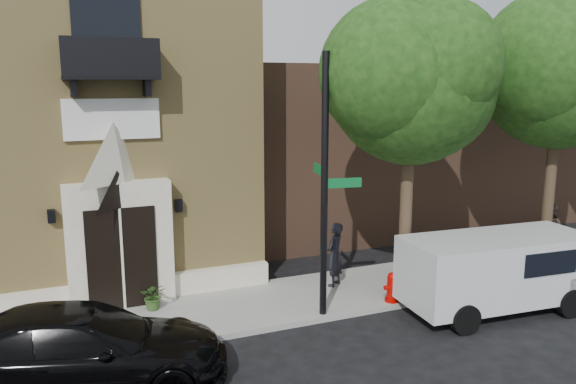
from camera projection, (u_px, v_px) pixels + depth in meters
name	position (u px, v px, depth m)	size (l,w,h in m)	color
ground	(185.00, 348.00, 12.45)	(120.00, 120.00, 0.00)	black
sidewalk	(211.00, 312.00, 14.17)	(42.00, 3.00, 0.15)	gray
church	(31.00, 120.00, 17.64)	(12.20, 11.01, 9.30)	tan
neighbour_building	(410.00, 143.00, 24.53)	(18.00, 8.00, 6.40)	brown
street_tree_left	(414.00, 79.00, 13.92)	(4.97, 4.38, 7.77)	#38281C
street_tree_mid	(564.00, 68.00, 15.75)	(5.21, 4.64, 8.25)	#38281C
black_sedan	(83.00, 349.00, 10.69)	(2.23, 5.47, 1.59)	black
cargo_van	(502.00, 269.00, 14.30)	(5.00, 2.35, 1.98)	silver
street_sign	(325.00, 187.00, 13.34)	(1.00, 1.10, 6.34)	black
fire_hydrant	(392.00, 287.00, 14.62)	(0.45, 0.36, 0.79)	#A90300
dumpster	(434.00, 265.00, 15.81)	(1.89, 1.33, 1.12)	#0E361A
planter	(154.00, 296.00, 14.12)	(0.63, 0.55, 0.70)	#335622
pedestrian_near	(335.00, 254.00, 15.70)	(0.66, 0.43, 1.81)	black
pedestrian_far	(552.00, 228.00, 18.90)	(0.80, 0.62, 1.64)	black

